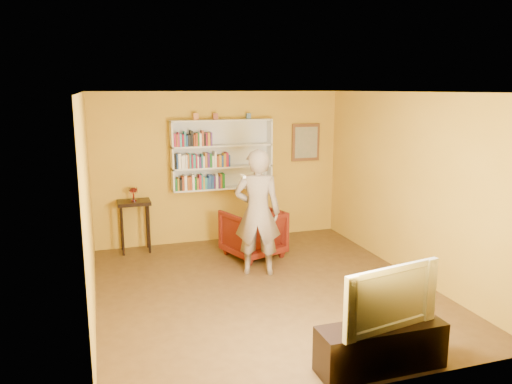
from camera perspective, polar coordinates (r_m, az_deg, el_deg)
room_shell at (r=6.75m, az=1.02°, el=-3.09°), size 5.30×5.80×2.88m
bookshelf at (r=8.92m, az=-3.99°, el=4.30°), size 1.80×0.29×1.23m
books_row_lower at (r=8.80m, az=-6.41°, el=1.10°), size 0.87×0.19×0.27m
books_row_middle at (r=8.75m, az=-6.18°, el=3.57°), size 0.98×0.19×0.27m
books_row_upper at (r=8.67m, az=-7.28°, el=5.98°), size 0.66×0.19×0.27m
ornament_left at (r=8.70m, az=-6.92°, el=8.55°), size 0.09×0.09×0.12m
ornament_centre at (r=8.77m, az=-4.68°, el=8.60°), size 0.08×0.08×0.11m
ornament_right at (r=8.93m, az=-0.89°, el=8.67°), size 0.07×0.07×0.10m
framed_painting at (r=9.47m, az=5.70°, el=5.66°), size 0.55×0.05×0.70m
console_table at (r=8.68m, az=-13.75°, el=-1.98°), size 0.54×0.42×0.89m
ruby_lustre at (r=8.61m, az=-13.85°, el=0.08°), size 0.14×0.14×0.23m
armchair at (r=8.30m, az=-0.34°, el=-4.69°), size 1.08×1.09×0.79m
person at (r=7.38m, az=0.16°, el=-2.36°), size 0.81×0.67×1.89m
game_remote at (r=6.84m, az=-1.50°, el=1.80°), size 0.04×0.15×0.04m
tv_cabinet at (r=5.32m, az=14.07°, el=-16.81°), size 1.30×0.39×0.47m
television at (r=5.08m, az=14.38°, el=-11.30°), size 1.13×0.35×0.64m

